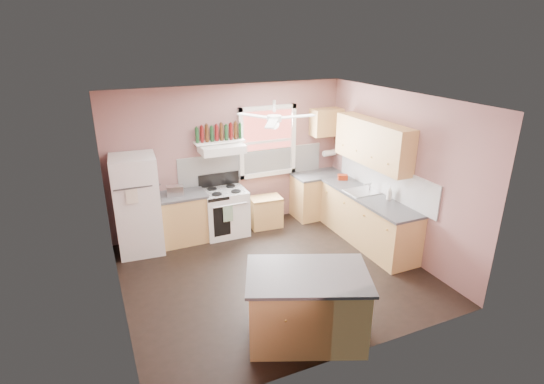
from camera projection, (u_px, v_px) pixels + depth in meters
name	position (u px, v px, depth m)	size (l,w,h in m)	color
floor	(274.00, 273.00, 6.68)	(4.50, 4.50, 0.00)	black
ceiling	(274.00, 100.00, 5.72)	(4.50, 4.50, 0.00)	white
wall_back	(230.00, 158.00, 7.93)	(4.50, 0.05, 2.70)	#875D59
wall_right	(398.00, 173.00, 7.06)	(0.05, 4.00, 2.70)	#875D59
wall_left	(110.00, 220.00, 5.33)	(0.05, 4.00, 2.70)	#875D59
backsplash_back	(253.00, 164.00, 8.13)	(2.90, 0.03, 0.55)	white
backsplash_right	(384.00, 178.00, 7.37)	(0.03, 2.60, 0.55)	white
window_view	(267.00, 141.00, 8.09)	(1.00, 0.02, 1.20)	brown
window_frame	(268.00, 142.00, 8.06)	(1.16, 0.07, 1.36)	white
refrigerator	(137.00, 205.00, 7.09)	(0.72, 0.70, 1.70)	white
base_cabinet_left	(181.00, 219.00, 7.57)	(0.90, 0.60, 0.86)	tan
counter_left	(179.00, 195.00, 7.41)	(0.92, 0.62, 0.04)	#3F3F41
toaster	(175.00, 191.00, 7.31)	(0.28, 0.16, 0.18)	silver
stove	(225.00, 212.00, 7.85)	(0.78, 0.64, 0.86)	white
range_hood	(222.00, 149.00, 7.51)	(0.78, 0.50, 0.14)	white
bottle_shelf	(219.00, 142.00, 7.58)	(0.90, 0.26, 0.03)	white
cart	(266.00, 212.00, 8.19)	(0.59, 0.40, 0.59)	tan
base_cabinet_corner	(318.00, 196.00, 8.64)	(1.00, 0.60, 0.86)	tan
base_cabinet_right	(367.00, 220.00, 7.52)	(0.60, 2.20, 0.86)	tan
counter_corner	(319.00, 175.00, 8.48)	(1.02, 0.62, 0.04)	#3F3F41
counter_right	(369.00, 197.00, 7.36)	(0.62, 2.22, 0.04)	#3F3F41
sink	(362.00, 192.00, 7.53)	(0.55, 0.45, 0.03)	silver
faucet	(370.00, 187.00, 7.56)	(0.03, 0.03, 0.14)	silver
upper_cabinet_right	(373.00, 143.00, 7.26)	(0.33, 1.80, 0.76)	tan
upper_cabinet_corner	(326.00, 122.00, 8.31)	(0.60, 0.33, 0.52)	tan
paper_towel	(329.00, 153.00, 8.61)	(0.12, 0.12, 0.26)	white
island	(307.00, 307.00, 5.15)	(1.37, 0.87, 0.86)	tan
island_top	(308.00, 275.00, 4.99)	(1.45, 0.95, 0.04)	#3F3F41
ceiling_fan_hub	(274.00, 118.00, 5.81)	(0.20, 0.20, 0.08)	white
soap_bottle	(389.00, 193.00, 7.12)	(0.09, 0.10, 0.25)	silver
red_caddy	(343.00, 177.00, 8.12)	(0.18, 0.12, 0.10)	#A62B0E
wine_bottles	(219.00, 133.00, 7.52)	(0.86, 0.06, 0.31)	#143819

